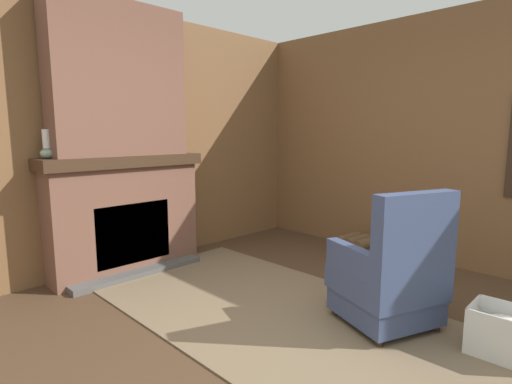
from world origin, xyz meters
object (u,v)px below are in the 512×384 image
(laundry_basket, at_px, (506,333))
(oil_lamp_vase, at_px, (47,148))
(storage_case, at_px, (159,148))
(armchair, at_px, (391,279))
(firewood_stack, at_px, (357,246))

(laundry_basket, bearing_deg, oil_lamp_vase, -153.64)
(oil_lamp_vase, distance_m, storage_case, 1.13)
(oil_lamp_vase, relative_size, storage_case, 1.18)
(laundry_basket, bearing_deg, armchair, -168.47)
(firewood_stack, xyz_separation_m, storage_case, (-1.46, -1.70, 1.14))
(firewood_stack, bearing_deg, laundry_basket, -34.04)
(firewood_stack, height_order, oil_lamp_vase, oil_lamp_vase)
(laundry_basket, relative_size, storage_case, 1.89)
(armchair, height_order, laundry_basket, armchair)
(armchair, bearing_deg, laundry_basket, -147.02)
(laundry_basket, height_order, storage_case, storage_case)
(laundry_basket, distance_m, storage_case, 3.47)
(laundry_basket, xyz_separation_m, storage_case, (-3.25, -0.49, 1.10))
(oil_lamp_vase, bearing_deg, storage_case, 89.99)
(armchair, relative_size, oil_lamp_vase, 4.01)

